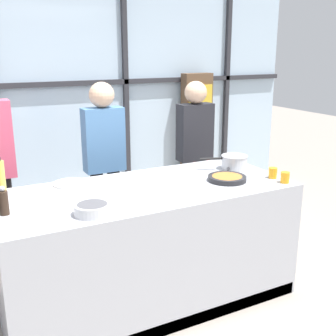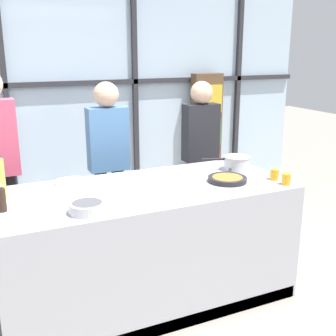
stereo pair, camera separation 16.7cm
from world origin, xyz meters
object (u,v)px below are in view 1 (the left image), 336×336
object	(u,v)px
spectator_center_right	(195,147)
oil_bottle	(0,182)
white_plate	(70,183)
mixing_bowl	(92,209)
juice_glass_near	(285,177)
spectator_center_left	(104,156)
juice_glass_far	(273,173)
pepper_grinder	(4,202)
saucepan	(234,162)
frying_pan	(227,178)

from	to	relation	value
spectator_center_right	oil_bottle	xyz separation A→B (m)	(-1.99, -0.79, 0.13)
white_plate	mixing_bowl	xyz separation A→B (m)	(-0.04, -0.67, 0.03)
white_plate	juice_glass_near	size ratio (longest dim) A/B	3.04
spectator_center_left	juice_glass_far	distance (m)	1.56
mixing_bowl	juice_glass_far	distance (m)	1.52
juice_glass_far	pepper_grinder	bearing A→B (deg)	175.05
white_plate	oil_bottle	distance (m)	0.57
mixing_bowl	pepper_grinder	world-z (taller)	pepper_grinder
mixing_bowl	juice_glass_near	xyz separation A→B (m)	(1.52, -0.06, 0.01)
oil_bottle	saucepan	bearing A→B (deg)	-1.24
spectator_center_right	pepper_grinder	xyz separation A→B (m)	(-2.00, -1.02, 0.07)
frying_pan	saucepan	distance (m)	0.35
juice_glass_near	juice_glass_far	xyz separation A→B (m)	(0.00, 0.14, 0.00)
juice_glass_near	white_plate	bearing A→B (deg)	153.78
pepper_grinder	saucepan	bearing A→B (deg)	5.69
spectator_center_right	frying_pan	size ratio (longest dim) A/B	3.46
white_plate	mixing_bowl	distance (m)	0.67
oil_bottle	spectator_center_left	bearing A→B (deg)	38.34
frying_pan	pepper_grinder	bearing A→B (deg)	178.05
juice_glass_near	juice_glass_far	size ratio (longest dim) A/B	1.00
spectator_center_left	juice_glass_far	world-z (taller)	spectator_center_left
frying_pan	oil_bottle	xyz separation A→B (m)	(-1.64, 0.28, 0.13)
oil_bottle	juice_glass_near	distance (m)	2.07
spectator_center_left	pepper_grinder	distance (m)	1.43
frying_pan	oil_bottle	distance (m)	1.67
white_plate	juice_glass_near	world-z (taller)	juice_glass_near
spectator_center_right	frying_pan	bearing A→B (deg)	71.95
spectator_center_right	saucepan	size ratio (longest dim) A/B	4.05
spectator_center_right	frying_pan	xyz separation A→B (m)	(-0.35, -1.07, 0.00)
spectator_center_left	oil_bottle	distance (m)	1.28
white_plate	juice_glass_near	bearing A→B (deg)	-26.22
spectator_center_left	pepper_grinder	world-z (taller)	spectator_center_left
spectator_center_left	juice_glass_far	bearing A→B (deg)	129.94
white_plate	juice_glass_near	distance (m)	1.65
spectator_center_right	juice_glass_near	distance (m)	1.33
white_plate	juice_glass_far	size ratio (longest dim) A/B	3.04
juice_glass_near	juice_glass_far	bearing A→B (deg)	90.00
mixing_bowl	juice_glass_near	world-z (taller)	juice_glass_near
spectator_center_left	saucepan	xyz separation A→B (m)	(0.88, -0.83, 0.04)
white_plate	frying_pan	bearing A→B (deg)	-22.82
white_plate	pepper_grinder	bearing A→B (deg)	-141.59
frying_pan	mixing_bowl	distance (m)	1.17
saucepan	white_plate	xyz separation A→B (m)	(-1.36, 0.23, -0.06)
spectator_center_left	white_plate	distance (m)	0.77
spectator_center_left	pepper_grinder	bearing A→B (deg)	45.29
frying_pan	white_plate	size ratio (longest dim) A/B	1.80
spectator_center_left	saucepan	bearing A→B (deg)	136.68
spectator_center_right	spectator_center_left	bearing A→B (deg)	0.00
spectator_center_right	saucepan	distance (m)	0.84
juice_glass_near	pepper_grinder	bearing A→B (deg)	171.12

